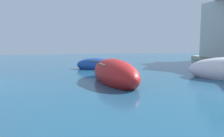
# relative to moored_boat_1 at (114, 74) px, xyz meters

# --- Properties ---
(moored_boat_1) EXTENTS (2.36, 5.83, 1.71)m
(moored_boat_1) POSITION_rel_moored_boat_1_xyz_m (0.00, 0.00, 0.00)
(moored_boat_1) COLOR #B21E1E
(moored_boat_1) RESTS_ON ground
(moored_boat_5) EXTENTS (3.71, 2.53, 1.22)m
(moored_boat_5) POSITION_rel_moored_boat_1_xyz_m (0.03, 6.46, -0.13)
(moored_boat_5) COLOR #1E479E
(moored_boat_5) RESTS_ON ground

